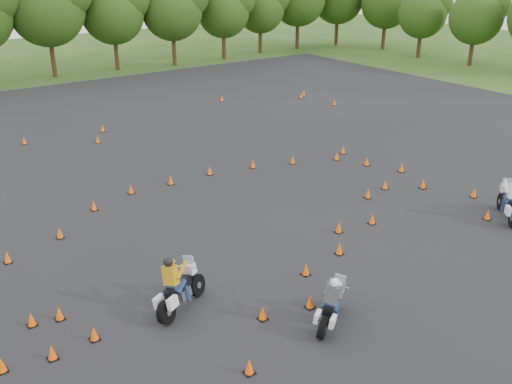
# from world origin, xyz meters

# --- Properties ---
(ground) EXTENTS (140.00, 140.00, 0.00)m
(ground) POSITION_xyz_m (0.00, 0.00, 0.00)
(ground) COLOR #2D5119
(ground) RESTS_ON ground
(asphalt_pad) EXTENTS (62.00, 62.00, 0.00)m
(asphalt_pad) POSITION_xyz_m (0.00, 6.00, 0.01)
(asphalt_pad) COLOR black
(asphalt_pad) RESTS_ON ground
(treeline) EXTENTS (86.95, 32.73, 10.88)m
(treeline) POSITION_xyz_m (2.33, 35.33, 4.68)
(treeline) COLOR #254213
(treeline) RESTS_ON ground
(traffic_cones) EXTENTS (36.23, 33.58, 0.45)m
(traffic_cones) POSITION_xyz_m (-0.39, 5.79, 0.23)
(traffic_cones) COLOR #FF5E0A
(traffic_cones) RESTS_ON asphalt_pad
(rider_grey) EXTENTS (2.32, 1.83, 1.78)m
(rider_grey) POSITION_xyz_m (-2.74, -3.73, 0.89)
(rider_grey) COLOR #43474B
(rider_grey) RESTS_ON ground
(rider_yellow) EXTENTS (2.61, 1.88, 1.96)m
(rider_yellow) POSITION_xyz_m (-6.07, -0.40, 0.99)
(rider_yellow) COLOR #C38511
(rider_yellow) RESTS_ON ground
(rider_white) EXTENTS (2.35, 2.46, 2.01)m
(rider_white) POSITION_xyz_m (8.93, -2.57, 1.01)
(rider_white) COLOR white
(rider_white) RESTS_ON ground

